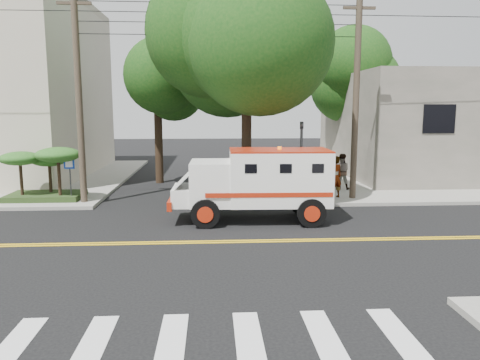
{
  "coord_description": "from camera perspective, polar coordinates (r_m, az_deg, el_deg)",
  "views": [
    {
      "loc": [
        -0.04,
        -14.28,
        4.19
      ],
      "look_at": [
        0.96,
        2.39,
        1.6
      ],
      "focal_mm": 35.0,
      "sensor_mm": 36.0,
      "label": 1
    }
  ],
  "objects": [
    {
      "name": "utility_pole_right",
      "position": [
        21.44,
        13.95,
        9.39
      ],
      "size": [
        0.28,
        0.28,
        9.0
      ],
      "primitive_type": "cylinder",
      "color": "#382D23",
      "rests_on": "ground"
    },
    {
      "name": "tree_left",
      "position": [
        26.24,
        -9.42,
        12.06
      ],
      "size": [
        4.48,
        4.2,
        7.7
      ],
      "color": "black",
      "rests_on": "ground"
    },
    {
      "name": "armored_truck",
      "position": [
        17.31,
        2.3,
        -0.06
      ],
      "size": [
        5.92,
        2.5,
        2.67
      ],
      "rotation": [
        0.0,
        0.0,
        -0.02
      ],
      "color": "white",
      "rests_on": "ground"
    },
    {
      "name": "traffic_signal",
      "position": [
        20.34,
        7.47,
        3.2
      ],
      "size": [
        0.15,
        0.18,
        3.6
      ],
      "color": "#3F3F42",
      "rests_on": "ground"
    },
    {
      "name": "utility_pole_left",
      "position": [
        21.02,
        -19.03,
        9.19
      ],
      "size": [
        0.28,
        0.28,
        9.0
      ],
      "primitive_type": "cylinder",
      "color": "#382D23",
      "rests_on": "ground"
    },
    {
      "name": "pedestrian_a",
      "position": [
        21.55,
        11.49,
        0.38
      ],
      "size": [
        0.79,
        0.64,
        1.89
      ],
      "primitive_type": "imported",
      "rotation": [
        0.0,
        0.0,
        3.44
      ],
      "color": "gray",
      "rests_on": "sidewalk_ne"
    },
    {
      "name": "palm_planter",
      "position": [
        22.31,
        -22.79,
        1.58
      ],
      "size": [
        3.52,
        2.63,
        2.36
      ],
      "color": "#1E3314",
      "rests_on": "sidewalk_nw"
    },
    {
      "name": "sidewalk_ne",
      "position": [
        31.17,
        22.33,
        0.57
      ],
      "size": [
        17.0,
        17.0,
        0.15
      ],
      "primitive_type": "cube",
      "color": "gray",
      "rests_on": "ground"
    },
    {
      "name": "pedestrian_b",
      "position": [
        23.82,
        12.24,
        1.02
      ],
      "size": [
        0.97,
        0.81,
        1.78
      ],
      "primitive_type": "imported",
      "rotation": [
        0.0,
        0.0,
        2.97
      ],
      "color": "gray",
      "rests_on": "sidewalk_ne"
    },
    {
      "name": "tree_main",
      "position": [
        20.8,
        2.15,
        17.13
      ],
      "size": [
        6.08,
        5.7,
        9.85
      ],
      "color": "black",
      "rests_on": "ground"
    },
    {
      "name": "building_right",
      "position": [
        32.04,
        24.7,
        6.16
      ],
      "size": [
        14.0,
        12.0,
        6.0
      ],
      "primitive_type": "cube",
      "color": "#636054",
      "rests_on": "sidewalk_ne"
    },
    {
      "name": "accessibility_sign",
      "position": [
        21.54,
        -20.03,
        0.75
      ],
      "size": [
        0.45,
        0.1,
        2.02
      ],
      "color": "#3F3F42",
      "rests_on": "ground"
    },
    {
      "name": "ground",
      "position": [
        14.88,
        -3.17,
        -7.55
      ],
      "size": [
        100.0,
        100.0,
        0.0
      ],
      "primitive_type": "plane",
      "color": "black",
      "rests_on": "ground"
    },
    {
      "name": "tree_right",
      "position": [
        31.39,
        13.3,
        12.06
      ],
      "size": [
        4.8,
        4.5,
        8.2
      ],
      "color": "black",
      "rests_on": "ground"
    }
  ]
}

